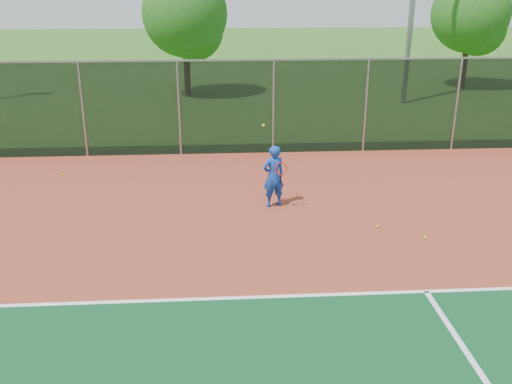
# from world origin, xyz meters

# --- Properties ---
(court_apron) EXTENTS (30.00, 20.00, 0.02)m
(court_apron) POSITION_xyz_m (0.00, 2.00, 0.01)
(court_apron) COLOR #973B26
(court_apron) RESTS_ON ground
(fence_back) EXTENTS (30.00, 0.06, 3.03)m
(fence_back) POSITION_xyz_m (0.00, 12.00, 1.56)
(fence_back) COLOR black
(fence_back) RESTS_ON court_apron
(tennis_player) EXTENTS (0.67, 0.69, 2.10)m
(tennis_player) POSITION_xyz_m (-0.42, 7.37, 0.81)
(tennis_player) COLOR #113CA6
(tennis_player) RESTS_ON court_apron
(practice_ball_0) EXTENTS (0.07, 0.07, 0.07)m
(practice_ball_0) POSITION_xyz_m (-6.30, 10.03, 0.06)
(practice_ball_0) COLOR #C0DC19
(practice_ball_0) RESTS_ON court_apron
(practice_ball_4) EXTENTS (0.07, 0.07, 0.07)m
(practice_ball_4) POSITION_xyz_m (2.75, 5.22, 0.06)
(practice_ball_4) COLOR #C0DC19
(practice_ball_4) RESTS_ON court_apron
(practice_ball_5) EXTENTS (0.07, 0.07, 0.07)m
(practice_ball_5) POSITION_xyz_m (1.87, 5.87, 0.06)
(practice_ball_5) COLOR #C0DC19
(practice_ball_5) RESTS_ON court_apron
(tree_back_left) EXTENTS (3.94, 3.94, 5.79)m
(tree_back_left) POSITION_xyz_m (-3.13, 21.57, 3.63)
(tree_back_left) COLOR #372314
(tree_back_left) RESTS_ON ground
(tree_back_mid) EXTENTS (3.84, 3.84, 5.63)m
(tree_back_mid) POSITION_xyz_m (10.91, 22.79, 3.53)
(tree_back_mid) COLOR #372314
(tree_back_mid) RESTS_ON ground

